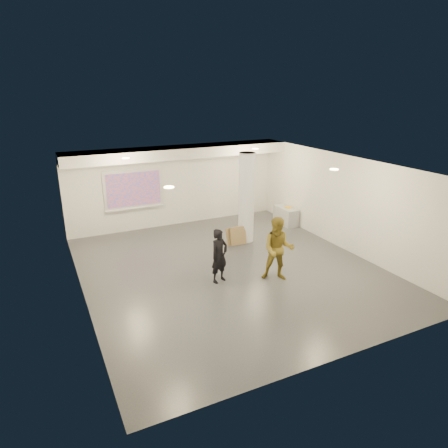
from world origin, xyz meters
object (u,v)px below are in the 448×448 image
column (246,198)px  woman (219,256)px  man (278,249)px  projection_screen (134,190)px  credenza (286,216)px

column → woman: size_ratio=2.03×
woman → man: bearing=-40.2°
projection_screen → man: size_ratio=1.19×
credenza → projection_screen: bearing=163.5°
projection_screen → man: 6.13m
woman → man: man is taller
credenza → man: man is taller
credenza → man: bearing=-124.9°
column → woman: (-2.09, -2.34, -0.76)m
projection_screen → credenza: size_ratio=1.87×
column → projection_screen: size_ratio=1.43×
credenza → man: (-2.85, -3.80, 0.55)m
column → projection_screen: (-3.10, 2.65, 0.03)m
column → credenza: 2.66m
projection_screen → credenza: bearing=-18.4°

